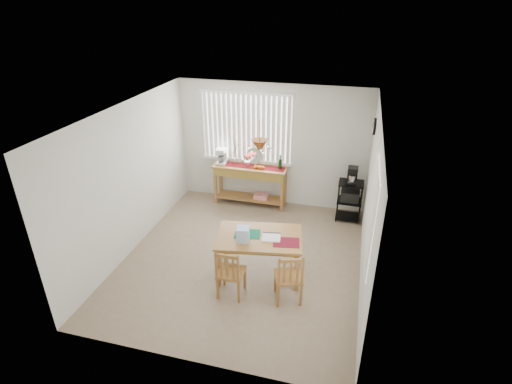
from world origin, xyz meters
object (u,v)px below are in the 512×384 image
(wire_cart, at_px, (350,197))
(chair_left, at_px, (230,273))
(sideboard, at_px, (251,176))
(cart_items, at_px, (352,175))
(dining_table, at_px, (259,241))
(chair_right, at_px, (289,278))

(wire_cart, relative_size, chair_left, 0.98)
(sideboard, xyz_separation_m, cart_items, (2.10, -0.13, 0.32))
(wire_cart, xyz_separation_m, dining_table, (-1.32, -2.18, 0.14))
(sideboard, distance_m, dining_table, 2.45)
(sideboard, relative_size, wire_cart, 1.90)
(dining_table, distance_m, chair_left, 0.73)
(wire_cart, relative_size, dining_table, 0.56)
(cart_items, distance_m, chair_left, 3.30)
(wire_cart, height_order, cart_items, cart_items)
(wire_cart, bearing_deg, chair_right, -105.28)
(sideboard, xyz_separation_m, chair_left, (0.49, -2.95, -0.25))
(chair_left, distance_m, chair_right, 0.87)
(sideboard, height_order, cart_items, cart_items)
(dining_table, bearing_deg, sideboard, 108.59)
(dining_table, relative_size, chair_right, 1.72)
(wire_cart, xyz_separation_m, cart_items, (-0.00, 0.01, 0.48))
(dining_table, xyz_separation_m, chair_left, (-0.29, -0.63, -0.22))
(chair_right, bearing_deg, sideboard, 115.59)
(dining_table, relative_size, chair_left, 1.74)
(sideboard, distance_m, chair_left, 3.00)
(wire_cart, height_order, dining_table, wire_cart)
(wire_cart, xyz_separation_m, chair_right, (-0.74, -2.71, -0.08))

